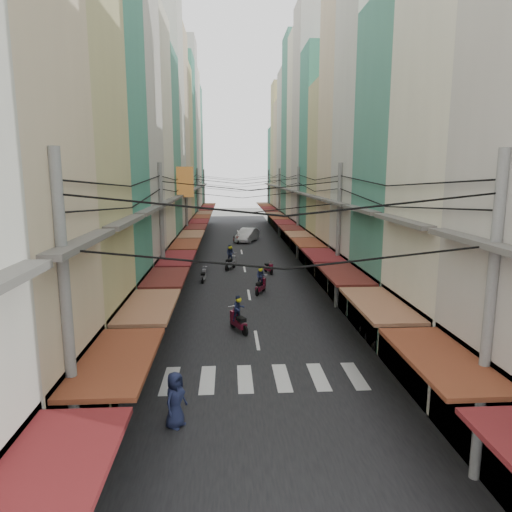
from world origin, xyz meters
name	(u,v)px	position (x,y,z in m)	size (l,w,h in m)	color
ground	(254,326)	(0.00, 0.00, 0.00)	(160.00, 160.00, 0.00)	slate
road	(242,256)	(0.00, 20.00, 0.01)	(10.00, 80.00, 0.02)	black
sidewalk_left	(172,256)	(-6.50, 20.00, 0.03)	(3.00, 80.00, 0.06)	gray
sidewalk_right	(311,255)	(6.50, 20.00, 0.03)	(3.00, 80.00, 0.06)	gray
crosswalk	(263,378)	(0.00, -6.00, 0.03)	(7.55, 2.40, 0.01)	silver
building_row_left	(146,146)	(-7.92, 16.56, 9.78)	(7.80, 67.67, 23.70)	beige
building_row_right	(338,152)	(7.92, 16.45, 9.41)	(7.80, 68.98, 22.59)	#3F8B72
utility_poles	(244,186)	(0.00, 15.01, 6.59)	(10.20, 66.13, 8.20)	gray
white_car	(247,242)	(0.87, 29.00, 0.00)	(5.27, 2.07, 1.86)	white
bicycle	(394,345)	(6.19, -2.90, 0.00)	(0.68, 1.81, 1.25)	black
moving_scooters	(240,275)	(-0.51, 9.60, 0.54)	(5.16, 30.22, 1.99)	black
parked_scooters	(358,338)	(4.40, -3.21, 0.48)	(12.95, 14.69, 1.00)	black
pedestrians	(170,312)	(-4.16, -0.50, 1.01)	(13.11, 18.80, 2.22)	#27202B
market_umbrella	(378,288)	(6.11, -0.53, 2.03)	(2.18, 2.18, 2.30)	#B2B2B7
traffic_sign	(362,284)	(5.51, 0.27, 2.07)	(0.10, 0.62, 2.85)	gray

